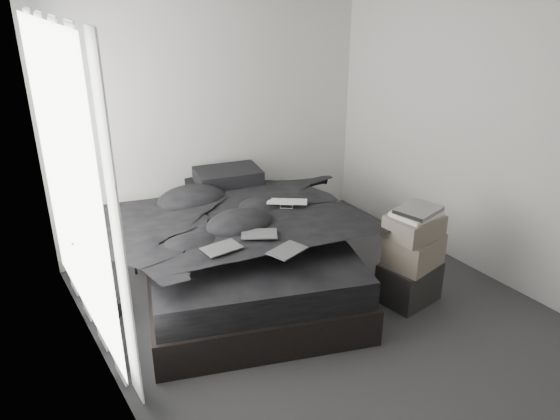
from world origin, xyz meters
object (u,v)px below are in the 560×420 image
bed (244,271)px  side_stand (153,242)px  box_lower (409,282)px  laptop (287,196)px

bed → side_stand: 0.96m
box_lower → bed: bearing=139.0°
bed → laptop: size_ratio=6.24×
bed → laptop: (0.43, -0.08, 0.70)m
side_stand → box_lower: 2.48m
bed → laptop: 0.83m
bed → box_lower: size_ratio=4.73×
laptop → box_lower: laptop is taller
bed → laptop: laptop is taller
laptop → box_lower: bearing=-16.3°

